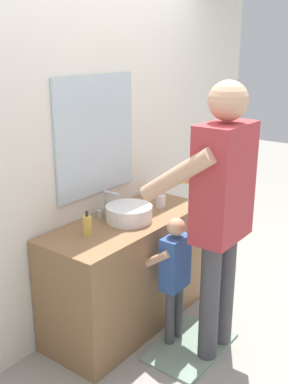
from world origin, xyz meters
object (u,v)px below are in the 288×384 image
soap_bottle (87,225)px  child_toddler (174,270)px  toothbrush_cup (161,200)px  adult_parent (220,200)px

soap_bottle → child_toddler: (0.36, -0.44, -0.33)m
toothbrush_cup → soap_bottle: (-0.71, 0.08, 0.01)m
soap_bottle → child_toddler: soap_bottle is taller
soap_bottle → child_toddler: bearing=-51.0°
toothbrush_cup → child_toddler: bearing=-134.6°
adult_parent → child_toddler: bearing=107.9°
soap_bottle → adult_parent: 0.86m
soap_bottle → adult_parent: size_ratio=0.09×
toothbrush_cup → soap_bottle: bearing=174.0°
soap_bottle → adult_parent: bearing=-58.0°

